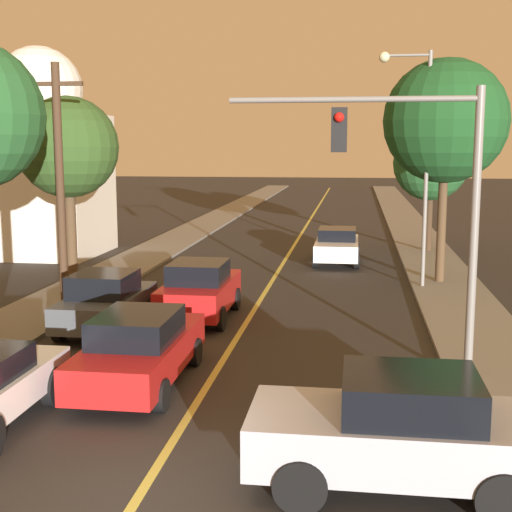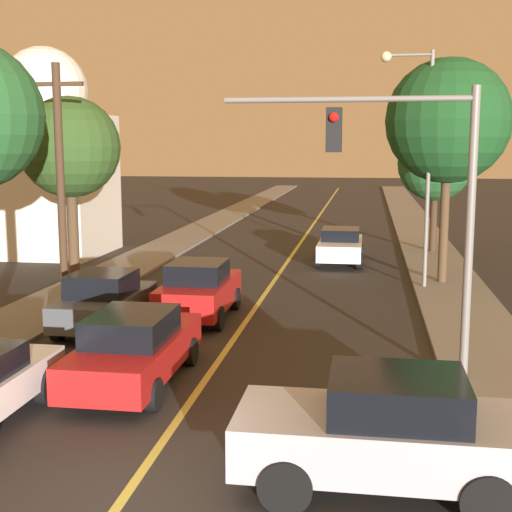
{
  "view_description": "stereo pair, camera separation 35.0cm",
  "coord_description": "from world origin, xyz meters",
  "px_view_note": "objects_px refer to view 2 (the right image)",
  "views": [
    {
      "loc": [
        2.96,
        -8.9,
        4.96
      ],
      "look_at": [
        0.0,
        12.3,
        1.6
      ],
      "focal_mm": 50.0,
      "sensor_mm": 36.0,
      "label": 1
    },
    {
      "loc": [
        3.31,
        -8.85,
        4.96
      ],
      "look_at": [
        0.0,
        12.3,
        1.6
      ],
      "focal_mm": 50.0,
      "sensor_mm": 36.0,
      "label": 2
    }
  ],
  "objects_px": {
    "car_far_oncoming": "(340,245)",
    "traffic_signal_mast": "(411,182)",
    "car_near_lane_front": "(134,348)",
    "car_crossing_right": "(387,431)",
    "tree_right_near": "(448,121)",
    "tree_left_far": "(70,148)",
    "streetlamp_right": "(418,140)",
    "tree_right_far": "(436,163)",
    "utility_pole_left": "(61,183)",
    "car_near_lane_second": "(199,290)",
    "domed_building_left": "(47,161)",
    "car_outer_lane_second": "(105,301)"
  },
  "relations": [
    {
      "from": "tree_right_near",
      "to": "traffic_signal_mast",
      "type": "bearing_deg",
      "value": -99.56
    },
    {
      "from": "tree_right_far",
      "to": "car_near_lane_front",
      "type": "bearing_deg",
      "value": -111.57
    },
    {
      "from": "car_near_lane_second",
      "to": "traffic_signal_mast",
      "type": "xyz_separation_m",
      "value": [
        5.56,
        -4.69,
        3.37
      ]
    },
    {
      "from": "car_outer_lane_second",
      "to": "car_far_oncoming",
      "type": "xyz_separation_m",
      "value": [
        5.81,
        12.02,
        -0.05
      ]
    },
    {
      "from": "tree_right_near",
      "to": "utility_pole_left",
      "type": "bearing_deg",
      "value": -152.85
    },
    {
      "from": "car_near_lane_second",
      "to": "car_near_lane_front",
      "type": "bearing_deg",
      "value": -90.0
    },
    {
      "from": "utility_pole_left",
      "to": "tree_right_near",
      "type": "distance_m",
      "value": 13.14
    },
    {
      "from": "car_near_lane_front",
      "to": "tree_right_far",
      "type": "height_order",
      "value": "tree_right_far"
    },
    {
      "from": "utility_pole_left",
      "to": "tree_right_far",
      "type": "bearing_deg",
      "value": 48.53
    },
    {
      "from": "streetlamp_right",
      "to": "tree_left_far",
      "type": "distance_m",
      "value": 11.66
    },
    {
      "from": "car_crossing_right",
      "to": "tree_left_far",
      "type": "xyz_separation_m",
      "value": [
        -10.21,
        12.86,
        3.95
      ]
    },
    {
      "from": "utility_pole_left",
      "to": "tree_right_near",
      "type": "relative_size",
      "value": 0.92
    },
    {
      "from": "car_crossing_right",
      "to": "streetlamp_right",
      "type": "distance_m",
      "value": 15.49
    },
    {
      "from": "car_near_lane_front",
      "to": "streetlamp_right",
      "type": "bearing_deg",
      "value": 60.1
    },
    {
      "from": "car_far_oncoming",
      "to": "streetlamp_right",
      "type": "distance_m",
      "value": 7.2
    },
    {
      "from": "car_near_lane_second",
      "to": "utility_pole_left",
      "type": "bearing_deg",
      "value": 176.18
    },
    {
      "from": "car_far_oncoming",
      "to": "streetlamp_right",
      "type": "xyz_separation_m",
      "value": [
        2.71,
        -5.06,
        4.35
      ]
    },
    {
      "from": "car_crossing_right",
      "to": "tree_left_far",
      "type": "height_order",
      "value": "tree_left_far"
    },
    {
      "from": "car_near_lane_second",
      "to": "utility_pole_left",
      "type": "relative_size",
      "value": 0.56
    },
    {
      "from": "car_near_lane_front",
      "to": "tree_right_near",
      "type": "distance_m",
      "value": 14.92
    },
    {
      "from": "car_near_lane_front",
      "to": "car_crossing_right",
      "type": "distance_m",
      "value": 6.34
    },
    {
      "from": "car_near_lane_front",
      "to": "domed_building_left",
      "type": "distance_m",
      "value": 19.67
    },
    {
      "from": "car_near_lane_second",
      "to": "car_far_oncoming",
      "type": "bearing_deg",
      "value": 70.64
    },
    {
      "from": "tree_left_far",
      "to": "tree_right_far",
      "type": "bearing_deg",
      "value": 39.1
    },
    {
      "from": "utility_pole_left",
      "to": "tree_left_far",
      "type": "height_order",
      "value": "utility_pole_left"
    },
    {
      "from": "car_near_lane_second",
      "to": "tree_right_near",
      "type": "height_order",
      "value": "tree_right_near"
    },
    {
      "from": "domed_building_left",
      "to": "streetlamp_right",
      "type": "bearing_deg",
      "value": -19.98
    },
    {
      "from": "car_far_oncoming",
      "to": "utility_pole_left",
      "type": "height_order",
      "value": "utility_pole_left"
    },
    {
      "from": "car_crossing_right",
      "to": "car_far_oncoming",
      "type": "bearing_deg",
      "value": 4.12
    },
    {
      "from": "car_outer_lane_second",
      "to": "traffic_signal_mast",
      "type": "bearing_deg",
      "value": -21.14
    },
    {
      "from": "utility_pole_left",
      "to": "tree_right_far",
      "type": "distance_m",
      "value": 17.94
    },
    {
      "from": "car_near_lane_second",
      "to": "traffic_signal_mast",
      "type": "relative_size",
      "value": 0.67
    },
    {
      "from": "car_near_lane_front",
      "to": "car_crossing_right",
      "type": "relative_size",
      "value": 1.07
    },
    {
      "from": "car_outer_lane_second",
      "to": "tree_right_far",
      "type": "bearing_deg",
      "value": 57.31
    },
    {
      "from": "car_near_lane_second",
      "to": "domed_building_left",
      "type": "xyz_separation_m",
      "value": [
        -9.6,
        11.06,
        3.37
      ]
    },
    {
      "from": "streetlamp_right",
      "to": "tree_right_far",
      "type": "bearing_deg",
      "value": 80.84
    },
    {
      "from": "domed_building_left",
      "to": "utility_pole_left",
      "type": "bearing_deg",
      "value": -63.29
    },
    {
      "from": "car_crossing_right",
      "to": "tree_right_far",
      "type": "bearing_deg",
      "value": -6.47
    },
    {
      "from": "tree_right_far",
      "to": "tree_left_far",
      "type": "bearing_deg",
      "value": -140.9
    },
    {
      "from": "tree_right_far",
      "to": "utility_pole_left",
      "type": "bearing_deg",
      "value": -131.47
    },
    {
      "from": "tree_right_near",
      "to": "tree_left_far",
      "type": "bearing_deg",
      "value": -166.82
    },
    {
      "from": "car_far_oncoming",
      "to": "traffic_signal_mast",
      "type": "xyz_separation_m",
      "value": [
        1.93,
        -15.01,
        3.45
      ]
    },
    {
      "from": "streetlamp_right",
      "to": "tree_right_near",
      "type": "xyz_separation_m",
      "value": [
        1.05,
        0.95,
        0.63
      ]
    },
    {
      "from": "traffic_signal_mast",
      "to": "utility_pole_left",
      "type": "xyz_separation_m",
      "value": [
        -9.74,
        4.97,
        -0.36
      ]
    },
    {
      "from": "car_far_oncoming",
      "to": "tree_right_far",
      "type": "xyz_separation_m",
      "value": [
        4.08,
        3.4,
        3.35
      ]
    },
    {
      "from": "tree_right_far",
      "to": "domed_building_left",
      "type": "height_order",
      "value": "domed_building_left"
    },
    {
      "from": "tree_right_far",
      "to": "car_crossing_right",
      "type": "bearing_deg",
      "value": -96.47
    },
    {
      "from": "traffic_signal_mast",
      "to": "tree_right_far",
      "type": "bearing_deg",
      "value": 83.35
    },
    {
      "from": "car_outer_lane_second",
      "to": "tree_right_near",
      "type": "xyz_separation_m",
      "value": [
        9.58,
        7.91,
        4.93
      ]
    },
    {
      "from": "tree_left_far",
      "to": "streetlamp_right",
      "type": "bearing_deg",
      "value": 9.8
    }
  ]
}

